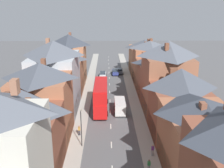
% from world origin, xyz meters
% --- Properties ---
extents(pavement_left, '(2.20, 104.00, 0.14)m').
position_xyz_m(pavement_left, '(-5.10, 38.00, 0.07)').
color(pavement_left, '#A8A399').
rests_on(pavement_left, ground).
extents(pavement_right, '(2.20, 104.00, 0.14)m').
position_xyz_m(pavement_right, '(5.10, 38.00, 0.07)').
color(pavement_right, '#A8A399').
rests_on(pavement_right, ground).
extents(centre_line_dashes, '(0.14, 97.80, 0.01)m').
position_xyz_m(centre_line_dashes, '(0.00, 36.00, 0.01)').
color(centre_line_dashes, silver).
rests_on(centre_line_dashes, ground).
extents(terrace_row_left, '(8.00, 65.63, 13.67)m').
position_xyz_m(terrace_row_left, '(-10.19, 22.36, 5.84)').
color(terrace_row_left, beige).
rests_on(terrace_row_left, ground).
extents(terrace_row_right, '(8.00, 76.69, 13.57)m').
position_xyz_m(terrace_row_right, '(10.18, 25.20, 5.62)').
color(terrace_row_right, '#ADB2B7').
rests_on(terrace_row_right, ground).
extents(double_decker_bus_lead, '(2.74, 10.80, 5.30)m').
position_xyz_m(double_decker_bus_lead, '(-1.81, 31.22, 2.82)').
color(double_decker_bus_lead, red).
rests_on(double_decker_bus_lead, ground).
extents(car_near_blue, '(1.90, 3.85, 1.65)m').
position_xyz_m(car_near_blue, '(3.10, 58.38, 0.83)').
color(car_near_blue, '#4C515B').
rests_on(car_near_blue, ground).
extents(car_near_silver, '(1.90, 4.54, 1.65)m').
position_xyz_m(car_near_silver, '(1.80, 57.61, 0.83)').
color(car_near_silver, navy).
rests_on(car_near_silver, ground).
extents(car_parked_left_a, '(1.90, 3.85, 1.66)m').
position_xyz_m(car_parked_left_a, '(-1.80, 48.75, 0.83)').
color(car_parked_left_a, gray).
rests_on(car_parked_left_a, ground).
extents(car_mid_black, '(1.90, 4.54, 1.60)m').
position_xyz_m(car_mid_black, '(-1.80, 54.96, 0.81)').
color(car_mid_black, silver).
rests_on(car_mid_black, ground).
extents(car_mid_white, '(1.90, 4.50, 1.68)m').
position_xyz_m(car_mid_white, '(-1.80, 41.69, 0.85)').
color(car_mid_white, maroon).
rests_on(car_mid_white, ground).
extents(delivery_van, '(2.20, 5.20, 2.41)m').
position_xyz_m(delivery_van, '(1.80, 29.88, 1.34)').
color(delivery_van, silver).
rests_on(delivery_van, ground).
extents(pedestrian_mid_left, '(0.36, 0.22, 1.61)m').
position_xyz_m(pedestrian_mid_left, '(4.44, 11.44, 1.03)').
color(pedestrian_mid_left, gray).
rests_on(pedestrian_mid_left, pavement_right).
extents(pedestrian_mid_right, '(0.36, 0.22, 1.61)m').
position_xyz_m(pedestrian_mid_right, '(5.48, 14.89, 1.03)').
color(pedestrian_mid_right, gray).
rests_on(pedestrian_mid_right, pavement_right).
extents(pedestrian_far_left, '(0.36, 0.22, 1.61)m').
position_xyz_m(pedestrian_far_left, '(-4.94, 20.77, 1.03)').
color(pedestrian_far_left, '#23232D').
rests_on(pedestrian_far_left, pavement_left).
extents(street_lamp, '(0.20, 1.12, 5.50)m').
position_xyz_m(street_lamp, '(-4.25, 17.72, 3.24)').
color(street_lamp, black).
rests_on(street_lamp, ground).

